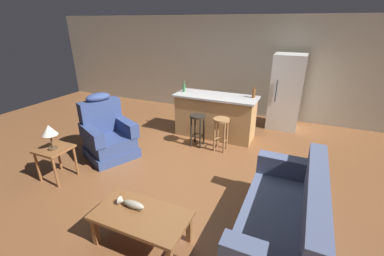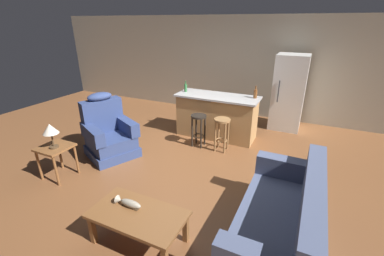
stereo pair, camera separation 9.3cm
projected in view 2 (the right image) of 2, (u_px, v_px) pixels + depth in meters
ground_plane at (191, 163)px, 4.78m from camera, size 12.00×12.00×0.00m
back_wall at (241, 67)px, 6.89m from camera, size 12.00×0.05×2.60m
coffee_table at (138, 217)px, 2.94m from camera, size 1.10×0.60×0.42m
fish_figurine at (128, 203)px, 3.01m from camera, size 0.34×0.10×0.10m
couch at (282, 222)px, 2.89m from camera, size 0.86×1.91×0.94m
recliner_near_lamp at (109, 134)px, 4.95m from camera, size 1.12×1.12×1.20m
end_table at (56, 152)px, 4.19m from camera, size 0.48×0.48×0.56m
table_lamp at (50, 130)px, 4.00m from camera, size 0.24×0.24×0.41m
kitchen_island at (217, 116)px, 5.73m from camera, size 1.80×0.70×0.95m
bar_stool_left at (199, 125)px, 5.27m from camera, size 0.32×0.32×0.68m
bar_stool_right at (222, 129)px, 5.07m from camera, size 0.32×0.32×0.68m
refrigerator at (289, 93)px, 6.04m from camera, size 0.70×0.69×1.76m
bottle_tall_green at (186, 88)px, 5.83m from camera, size 0.06×0.06×0.25m
bottle_short_amber at (255, 94)px, 5.33m from camera, size 0.07×0.07×0.26m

